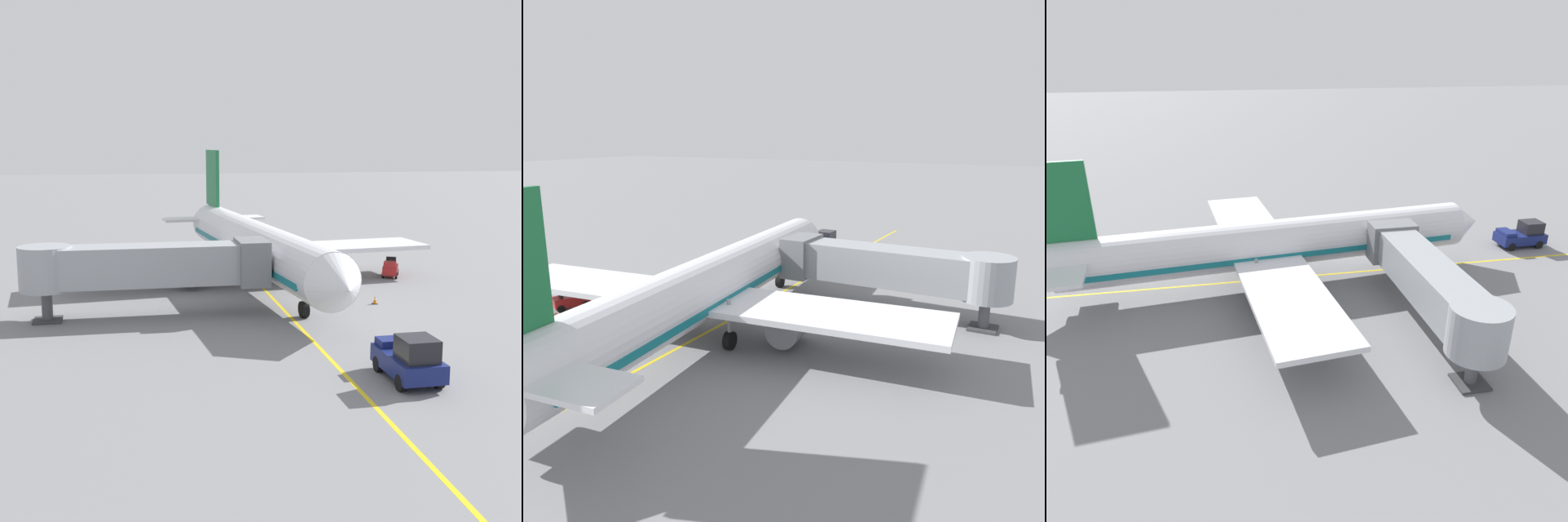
# 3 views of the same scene
# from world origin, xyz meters

# --- Properties ---
(ground_plane) EXTENTS (400.00, 400.00, 0.00)m
(ground_plane) POSITION_xyz_m (0.00, 0.00, 0.00)
(ground_plane) COLOR slate
(gate_lead_in_line) EXTENTS (0.24, 80.00, 0.01)m
(gate_lead_in_line) POSITION_xyz_m (0.00, 0.00, 0.00)
(gate_lead_in_line) COLOR gold
(gate_lead_in_line) RESTS_ON ground
(parked_airliner) EXTENTS (30.38, 37.35, 10.63)m
(parked_airliner) POSITION_xyz_m (0.36, -1.74, 3.19)
(parked_airliner) COLOR silver
(parked_airliner) RESTS_ON ground
(jet_bridge) EXTENTS (16.10, 3.50, 4.98)m
(jet_bridge) POSITION_xyz_m (9.24, 7.50, 3.46)
(jet_bridge) COLOR #93999E
(jet_bridge) RESTS_ON ground
(pushback_tractor) EXTENTS (2.28, 4.44, 2.40)m
(pushback_tractor) POSITION_xyz_m (-2.79, 22.56, 1.10)
(pushback_tractor) COLOR navy
(pushback_tractor) RESTS_ON ground
(baggage_tug_lead) EXTENTS (1.40, 2.56, 1.62)m
(baggage_tug_lead) POSITION_xyz_m (-7.12, -4.10, 0.71)
(baggage_tug_lead) COLOR gold
(baggage_tug_lead) RESTS_ON ground
(baggage_tug_trailing) EXTENTS (2.15, 2.77, 1.62)m
(baggage_tug_trailing) POSITION_xyz_m (-11.63, -2.49, 0.71)
(baggage_tug_trailing) COLOR #B21E1E
(baggage_tug_trailing) RESTS_ON ground
(baggage_tug_spare) EXTENTS (2.52, 2.69, 1.62)m
(baggage_tug_spare) POSITION_xyz_m (-6.08, -8.99, 0.71)
(baggage_tug_spare) COLOR slate
(baggage_tug_spare) RESTS_ON ground
(baggage_cart_front) EXTENTS (1.32, 2.91, 1.58)m
(baggage_cart_front) POSITION_xyz_m (-5.34, -9.60, 0.95)
(baggage_cart_front) COLOR #4C4C51
(baggage_cart_front) RESTS_ON ground
(ground_crew_wing_walker) EXTENTS (0.68, 0.42, 1.69)m
(ground_crew_wing_walker) POSITION_xyz_m (-5.43, 0.26, 0.95)
(ground_crew_wing_walker) COLOR #232328
(ground_crew_wing_walker) RESTS_ON ground
(ground_crew_loader) EXTENTS (0.38, 0.70, 1.69)m
(ground_crew_loader) POSITION_xyz_m (-7.79, -6.96, 0.95)
(ground_crew_loader) COLOR #232328
(ground_crew_loader) RESTS_ON ground
(safety_cone_nose_left) EXTENTS (0.36, 0.36, 0.59)m
(safety_cone_nose_left) POSITION_xyz_m (-6.80, 6.89, 0.29)
(safety_cone_nose_left) COLOR black
(safety_cone_nose_left) RESTS_ON ground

